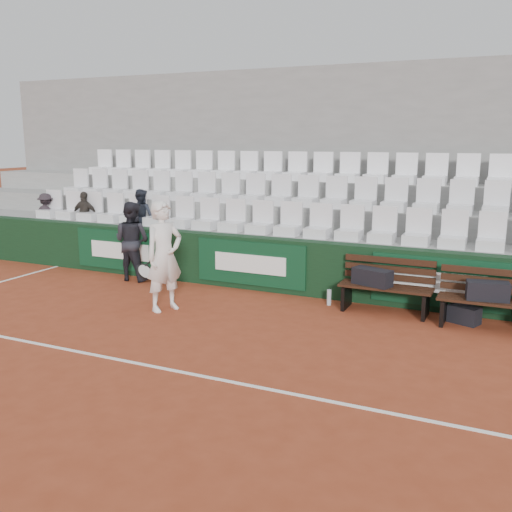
{
  "coord_description": "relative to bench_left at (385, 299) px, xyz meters",
  "views": [
    {
      "loc": [
        4.24,
        -5.58,
        2.83
      ],
      "look_at": [
        0.57,
        2.4,
        1.0
      ],
      "focal_mm": 40.0,
      "sensor_mm": 36.0,
      "label": 1
    }
  ],
  "objects": [
    {
      "name": "tennis_player",
      "position": [
        -3.37,
        -1.38,
        0.69
      ],
      "size": [
        0.83,
        0.79,
        1.83
      ],
      "color": "white",
      "rests_on": "ground"
    },
    {
      "name": "grandstand_tier_mid",
      "position": [
        -2.4,
        2.08,
        0.5
      ],
      "size": [
        18.0,
        0.95,
        1.45
      ],
      "primitive_type": "cube",
      "color": "gray",
      "rests_on": "ground"
    },
    {
      "name": "court_baseline",
      "position": [
        -2.4,
        -3.5,
        -0.22
      ],
      "size": [
        18.0,
        0.06,
        0.01
      ],
      "primitive_type": "cube",
      "color": "white",
      "rests_on": "ground"
    },
    {
      "name": "spectator_b",
      "position": [
        -7.08,
        1.0,
        1.32
      ],
      "size": [
        0.67,
        0.37,
        1.08
      ],
      "primitive_type": "imported",
      "rotation": [
        0.0,
        0.0,
        3.31
      ],
      "color": "#302B26",
      "rests_on": "grandstand_tier_front"
    },
    {
      "name": "ball_kid",
      "position": [
        -5.11,
        0.08,
        0.57
      ],
      "size": [
        0.77,
        0.6,
        1.59
      ],
      "primitive_type": "imported",
      "rotation": [
        0.0,
        0.0,
        3.14
      ],
      "color": "black",
      "rests_on": "ground"
    },
    {
      "name": "grandstand_rear_wall",
      "position": [
        -2.4,
        3.65,
        1.98
      ],
      "size": [
        18.0,
        0.3,
        4.4
      ],
      "primitive_type": "cube",
      "color": "gray",
      "rests_on": "ground"
    },
    {
      "name": "sports_bag_right",
      "position": [
        1.55,
        -0.18,
        0.36
      ],
      "size": [
        0.64,
        0.38,
        0.28
      ],
      "primitive_type": "cube",
      "rotation": [
        0.0,
        0.0,
        0.17
      ],
      "color": "black",
      "rests_on": "bench_right"
    },
    {
      "name": "sports_bag_left",
      "position": [
        -0.22,
        -0.04,
        0.36
      ],
      "size": [
        0.69,
        0.47,
        0.27
      ],
      "primitive_type": "cube",
      "rotation": [
        0.0,
        0.0,
        -0.33
      ],
      "color": "black",
      "rests_on": "bench_left"
    },
    {
      "name": "sports_bag_ground",
      "position": [
        1.24,
        -0.04,
        -0.09
      ],
      "size": [
        0.52,
        0.42,
        0.27
      ],
      "primitive_type": "cube",
      "rotation": [
        0.0,
        0.0,
        -0.38
      ],
      "color": "black",
      "rests_on": "ground"
    },
    {
      "name": "bench_left",
      "position": [
        0.0,
        0.0,
        0.0
      ],
      "size": [
        1.5,
        0.56,
        0.45
      ],
      "primitive_type": "cube",
      "color": "#33190F",
      "rests_on": "ground"
    },
    {
      "name": "bench_right",
      "position": [
        1.59,
        -0.17,
        0.0
      ],
      "size": [
        1.5,
        0.56,
        0.45
      ],
      "primitive_type": "cube",
      "color": "#331A0F",
      "rests_on": "ground"
    },
    {
      "name": "seat_row_mid",
      "position": [
        -2.4,
        1.9,
        1.54
      ],
      "size": [
        11.9,
        0.44,
        0.63
      ],
      "primitive_type": "cube",
      "color": "silver",
      "rests_on": "grandstand_tier_mid"
    },
    {
      "name": "grandstand_tier_back",
      "position": [
        -2.4,
        3.03,
        0.72
      ],
      "size": [
        18.0,
        0.95,
        1.9
      ],
      "primitive_type": "cube",
      "color": "#999A97",
      "rests_on": "ground"
    },
    {
      "name": "spectator_a",
      "position": [
        -8.26,
        1.0,
        1.27
      ],
      "size": [
        0.69,
        0.46,
        1.0
      ],
      "primitive_type": "imported",
      "rotation": [
        0.0,
        0.0,
        3.28
      ],
      "color": "#282025",
      "rests_on": "grandstand_tier_front"
    },
    {
      "name": "grandstand_tier_front",
      "position": [
        -2.4,
        1.13,
        0.28
      ],
      "size": [
        18.0,
        0.95,
        1.0
      ],
      "primitive_type": "cube",
      "color": "#959592",
      "rests_on": "ground"
    },
    {
      "name": "ground",
      "position": [
        -2.4,
        -3.5,
        -0.23
      ],
      "size": [
        80.0,
        80.0,
        0.0
      ],
      "primitive_type": "plane",
      "color": "#933B21",
      "rests_on": "ground"
    },
    {
      "name": "water_bottle_far",
      "position": [
        1.17,
        -0.11,
        -0.11
      ],
      "size": [
        0.06,
        0.06,
        0.23
      ],
      "primitive_type": "cylinder",
      "color": "silver",
      "rests_on": "ground"
    },
    {
      "name": "seat_row_back",
      "position": [
        -2.4,
        2.85,
        1.99
      ],
      "size": [
        11.9,
        0.44,
        0.63
      ],
      "primitive_type": "cube",
      "color": "white",
      "rests_on": "grandstand_tier_back"
    },
    {
      "name": "seat_row_front",
      "position": [
        -2.4,
        0.95,
        1.09
      ],
      "size": [
        11.9,
        0.44,
        0.63
      ],
      "primitive_type": "cube",
      "color": "silver",
      "rests_on": "grandstand_tier_front"
    },
    {
      "name": "back_barrier",
      "position": [
        -2.33,
        0.49,
        0.28
      ],
      "size": [
        18.0,
        0.34,
        1.0
      ],
      "color": "black",
      "rests_on": "ground"
    },
    {
      "name": "water_bottle_near",
      "position": [
        -0.96,
        0.02,
        -0.09
      ],
      "size": [
        0.08,
        0.08,
        0.27
      ],
      "primitive_type": "cylinder",
      "color": "#AFBEC7",
      "rests_on": "ground"
    },
    {
      "name": "spectator_c",
      "position": [
        -5.53,
        1.0,
        1.38
      ],
      "size": [
        0.64,
        0.52,
        1.2
      ],
      "primitive_type": "imported",
      "rotation": [
        0.0,
        0.0,
        3.02
      ],
      "color": "#1E222D",
      "rests_on": "grandstand_tier_front"
    }
  ]
}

